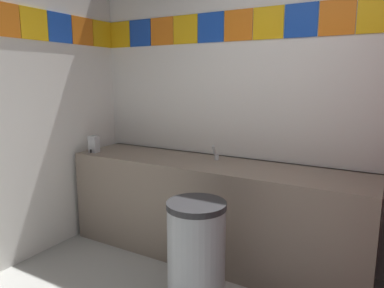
% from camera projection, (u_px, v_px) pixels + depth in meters
% --- Properties ---
extents(wall_back, '(4.43, 0.09, 2.85)m').
position_uv_depth(wall_back, '(333.00, 93.00, 2.73)').
color(wall_back, white).
rests_on(wall_back, ground_plane).
extents(vanity_counter, '(2.58, 0.61, 0.84)m').
position_uv_depth(vanity_counter, '(210.00, 209.00, 3.05)').
color(vanity_counter, gray).
rests_on(vanity_counter, ground_plane).
extents(faucet_center, '(0.04, 0.10, 0.14)m').
position_uv_depth(faucet_center, '(216.00, 154.00, 3.04)').
color(faucet_center, silver).
rests_on(faucet_center, vanity_counter).
extents(soap_dispenser, '(0.09, 0.09, 0.16)m').
position_uv_depth(soap_dispenser, '(94.00, 144.00, 3.37)').
color(soap_dispenser, '#B7BABF').
rests_on(soap_dispenser, vanity_counter).
extents(trash_bin, '(0.39, 0.39, 0.75)m').
position_uv_depth(trash_bin, '(196.00, 256.00, 2.34)').
color(trash_bin, '#999EA3').
rests_on(trash_bin, ground_plane).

